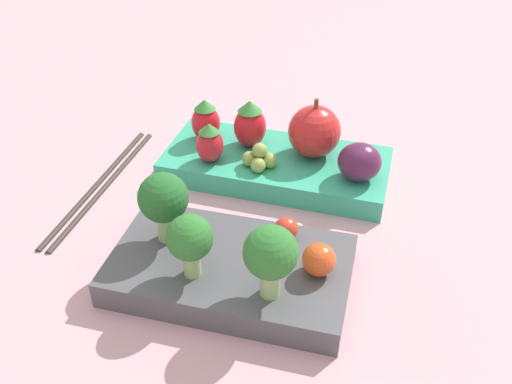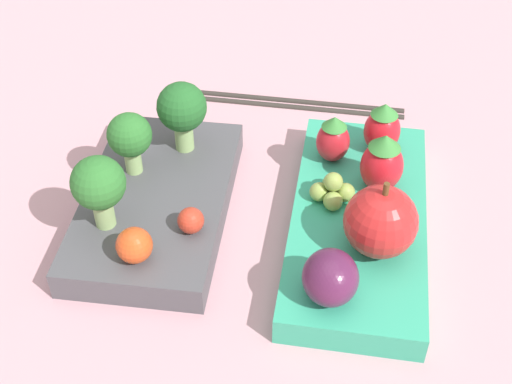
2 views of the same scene
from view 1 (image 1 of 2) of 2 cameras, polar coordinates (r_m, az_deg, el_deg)
ground_plane at (r=0.54m, az=-0.04°, el=-2.79°), size 4.00×4.00×0.00m
bento_box_savoury at (r=0.47m, az=-2.56°, el=-7.78°), size 0.20×0.13×0.02m
bento_box_fruit at (r=0.59m, az=2.02°, el=2.67°), size 0.24×0.13×0.02m
broccoli_floret_0 at (r=0.43m, az=-6.63°, el=-4.77°), size 0.04×0.04×0.05m
broccoli_floret_1 at (r=0.41m, az=1.47°, el=-6.30°), size 0.04×0.04×0.06m
broccoli_floret_2 at (r=0.46m, az=-9.24°, el=-0.79°), size 0.04×0.04×0.06m
cherry_tomato_0 at (r=0.47m, az=3.04°, el=-3.68°), size 0.02×0.02×0.02m
cherry_tomato_1 at (r=0.44m, az=6.31°, el=-6.73°), size 0.03×0.03×0.03m
apple at (r=0.58m, az=5.86°, el=6.03°), size 0.05×0.05×0.06m
strawberry_0 at (r=0.57m, az=-4.66°, el=4.88°), size 0.03×0.03×0.04m
strawberry_1 at (r=0.60m, az=-5.06°, el=7.14°), size 0.03×0.03×0.05m
strawberry_2 at (r=0.59m, az=-0.62°, el=6.79°), size 0.03×0.03×0.05m
plum at (r=0.55m, az=10.32°, el=2.97°), size 0.04×0.04×0.04m
grape_cluster at (r=0.56m, az=0.37°, el=3.45°), size 0.04×0.04×0.03m
chopsticks_pair at (r=0.60m, az=-15.23°, el=0.83°), size 0.04×0.21×0.01m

